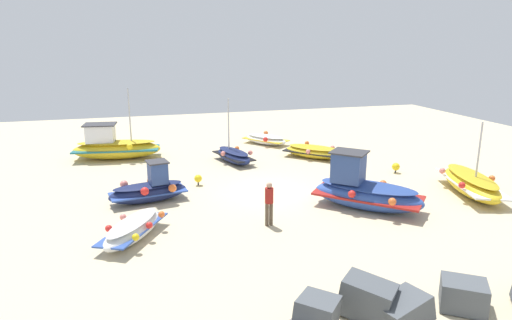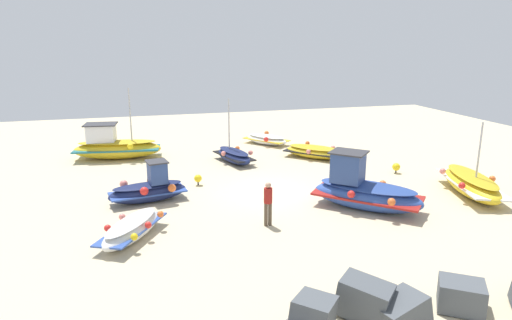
{
  "view_description": "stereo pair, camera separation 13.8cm",
  "coord_description": "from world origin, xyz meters",
  "px_view_note": "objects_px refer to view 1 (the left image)",
  "views": [
    {
      "loc": [
        6.04,
        18.89,
        6.74
      ],
      "look_at": [
        -0.07,
        -2.47,
        0.9
      ],
      "focal_mm": 32.04,
      "sensor_mm": 36.0,
      "label": 1
    },
    {
      "loc": [
        5.91,
        18.93,
        6.74
      ],
      "look_at": [
        -0.07,
        -2.47,
        0.9
      ],
      "focal_mm": 32.04,
      "sensor_mm": 36.0,
      "label": 2
    }
  ],
  "objects_px": {
    "mooring_buoy_1": "(198,179)",
    "fishing_boat_0": "(115,147)",
    "fishing_boat_3": "(314,152)",
    "fishing_boat_5": "(471,183)",
    "fishing_boat_2": "(365,191)",
    "fishing_boat_6": "(150,189)",
    "person_walking": "(269,201)",
    "fishing_boat_1": "(234,156)",
    "fishing_boat_4": "(133,229)",
    "fishing_boat_7": "(266,139)",
    "mooring_buoy_0": "(396,167)"
  },
  "relations": [
    {
      "from": "fishing_boat_3",
      "to": "fishing_boat_5",
      "type": "xyz_separation_m",
      "value": [
        -4.19,
        8.08,
        0.14
      ]
    },
    {
      "from": "fishing_boat_3",
      "to": "fishing_boat_5",
      "type": "relative_size",
      "value": 0.73
    },
    {
      "from": "fishing_boat_7",
      "to": "person_walking",
      "type": "bearing_deg",
      "value": 126.82
    },
    {
      "from": "mooring_buoy_1",
      "to": "fishing_boat_0",
      "type": "bearing_deg",
      "value": -58.85
    },
    {
      "from": "person_walking",
      "to": "fishing_boat_5",
      "type": "bearing_deg",
      "value": 94.77
    },
    {
      "from": "fishing_boat_5",
      "to": "fishing_boat_2",
      "type": "bearing_deg",
      "value": 109.41
    },
    {
      "from": "fishing_boat_4",
      "to": "mooring_buoy_0",
      "type": "distance_m",
      "value": 14.23
    },
    {
      "from": "mooring_buoy_0",
      "to": "fishing_boat_6",
      "type": "bearing_deg",
      "value": 4.41
    },
    {
      "from": "fishing_boat_1",
      "to": "mooring_buoy_1",
      "type": "bearing_deg",
      "value": -51.28
    },
    {
      "from": "fishing_boat_1",
      "to": "fishing_boat_6",
      "type": "bearing_deg",
      "value": -58.56
    },
    {
      "from": "fishing_boat_0",
      "to": "mooring_buoy_1",
      "type": "relative_size",
      "value": 9.92
    },
    {
      "from": "fishing_boat_0",
      "to": "mooring_buoy_0",
      "type": "relative_size",
      "value": 9.7
    },
    {
      "from": "fishing_boat_6",
      "to": "fishing_boat_3",
      "type": "bearing_deg",
      "value": 17.43
    },
    {
      "from": "fishing_boat_4",
      "to": "fishing_boat_6",
      "type": "xyz_separation_m",
      "value": [
        -0.79,
        -3.74,
        0.19
      ]
    },
    {
      "from": "fishing_boat_4",
      "to": "fishing_boat_3",
      "type": "bearing_deg",
      "value": 160.85
    },
    {
      "from": "fishing_boat_5",
      "to": "person_walking",
      "type": "relative_size",
      "value": 2.91
    },
    {
      "from": "fishing_boat_7",
      "to": "mooring_buoy_0",
      "type": "distance_m",
      "value": 9.56
    },
    {
      "from": "fishing_boat_5",
      "to": "fishing_boat_6",
      "type": "height_order",
      "value": "fishing_boat_5"
    },
    {
      "from": "fishing_boat_3",
      "to": "mooring_buoy_0",
      "type": "bearing_deg",
      "value": -9.2
    },
    {
      "from": "fishing_boat_7",
      "to": "person_walking",
      "type": "relative_size",
      "value": 1.94
    },
    {
      "from": "fishing_boat_0",
      "to": "person_walking",
      "type": "xyz_separation_m",
      "value": [
        -5.65,
        12.01,
        0.27
      ]
    },
    {
      "from": "fishing_boat_3",
      "to": "person_walking",
      "type": "distance_m",
      "value": 10.66
    },
    {
      "from": "fishing_boat_4",
      "to": "fishing_boat_5",
      "type": "bearing_deg",
      "value": 123.88
    },
    {
      "from": "fishing_boat_1",
      "to": "mooring_buoy_1",
      "type": "relative_size",
      "value": 6.84
    },
    {
      "from": "fishing_boat_4",
      "to": "mooring_buoy_1",
      "type": "relative_size",
      "value": 6.57
    },
    {
      "from": "fishing_boat_2",
      "to": "mooring_buoy_1",
      "type": "relative_size",
      "value": 8.28
    },
    {
      "from": "fishing_boat_0",
      "to": "fishing_boat_4",
      "type": "relative_size",
      "value": 1.51
    },
    {
      "from": "mooring_buoy_0",
      "to": "person_walking",
      "type": "bearing_deg",
      "value": 29.8
    },
    {
      "from": "fishing_boat_6",
      "to": "mooring_buoy_1",
      "type": "bearing_deg",
      "value": 25.76
    },
    {
      "from": "fishing_boat_5",
      "to": "person_walking",
      "type": "height_order",
      "value": "fishing_boat_5"
    },
    {
      "from": "fishing_boat_0",
      "to": "fishing_boat_5",
      "type": "relative_size",
      "value": 1.05
    },
    {
      "from": "fishing_boat_2",
      "to": "fishing_boat_6",
      "type": "height_order",
      "value": "fishing_boat_2"
    },
    {
      "from": "fishing_boat_0",
      "to": "fishing_boat_4",
      "type": "bearing_deg",
      "value": 100.86
    },
    {
      "from": "fishing_boat_3",
      "to": "fishing_boat_5",
      "type": "height_order",
      "value": "fishing_boat_5"
    },
    {
      "from": "fishing_boat_0",
      "to": "fishing_boat_1",
      "type": "distance_m",
      "value": 7.04
    },
    {
      "from": "fishing_boat_3",
      "to": "mooring_buoy_0",
      "type": "distance_m",
      "value": 5.05
    },
    {
      "from": "fishing_boat_1",
      "to": "fishing_boat_2",
      "type": "bearing_deg",
      "value": 6.41
    },
    {
      "from": "fishing_boat_1",
      "to": "fishing_boat_0",
      "type": "bearing_deg",
      "value": -128.9
    },
    {
      "from": "person_walking",
      "to": "mooring_buoy_1",
      "type": "relative_size",
      "value": 3.24
    },
    {
      "from": "fishing_boat_5",
      "to": "fishing_boat_6",
      "type": "bearing_deg",
      "value": 94.72
    },
    {
      "from": "fishing_boat_6",
      "to": "fishing_boat_7",
      "type": "relative_size",
      "value": 1.06
    },
    {
      "from": "fishing_boat_2",
      "to": "fishing_boat_3",
      "type": "relative_size",
      "value": 1.21
    },
    {
      "from": "fishing_boat_3",
      "to": "fishing_boat_1",
      "type": "bearing_deg",
      "value": -136.57
    },
    {
      "from": "fishing_boat_7",
      "to": "mooring_buoy_0",
      "type": "relative_size",
      "value": 6.12
    },
    {
      "from": "fishing_boat_0",
      "to": "fishing_boat_2",
      "type": "distance_m",
      "value": 15.11
    },
    {
      "from": "fishing_boat_1",
      "to": "fishing_boat_7",
      "type": "bearing_deg",
      "value": 126.11
    },
    {
      "from": "person_walking",
      "to": "mooring_buoy_1",
      "type": "distance_m",
      "value": 5.92
    },
    {
      "from": "fishing_boat_2",
      "to": "mooring_buoy_1",
      "type": "xyz_separation_m",
      "value": [
        6.11,
        -4.93,
        -0.42
      ]
    },
    {
      "from": "fishing_boat_3",
      "to": "fishing_boat_5",
      "type": "distance_m",
      "value": 9.11
    },
    {
      "from": "mooring_buoy_0",
      "to": "mooring_buoy_1",
      "type": "height_order",
      "value": "mooring_buoy_0"
    }
  ]
}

